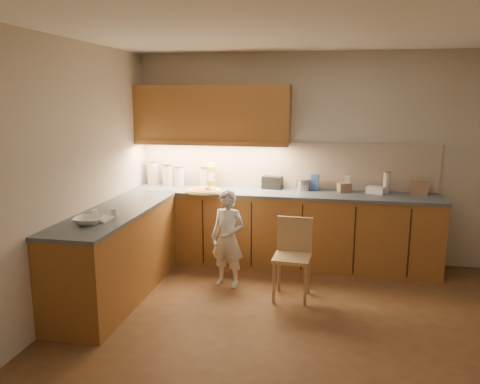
{
  "coord_description": "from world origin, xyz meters",
  "views": [
    {
      "loc": [
        0.19,
        -3.9,
        2.05
      ],
      "look_at": [
        -0.8,
        1.2,
        1.0
      ],
      "focal_mm": 35.0,
      "sensor_mm": 36.0,
      "label": 1
    }
  ],
  "objects_px": {
    "oil_jug": "(212,176)",
    "toaster": "(272,182)",
    "wooden_chair": "(293,252)",
    "child": "(228,239)",
    "pizza_on_board": "(204,191)"
  },
  "relations": [
    {
      "from": "oil_jug",
      "to": "toaster",
      "type": "bearing_deg",
      "value": 1.15
    },
    {
      "from": "wooden_chair",
      "to": "oil_jug",
      "type": "xyz_separation_m",
      "value": [
        -1.15,
        1.11,
        0.58
      ]
    },
    {
      "from": "child",
      "to": "toaster",
      "type": "height_order",
      "value": "toaster"
    },
    {
      "from": "pizza_on_board",
      "to": "child",
      "type": "height_order",
      "value": "pizza_on_board"
    },
    {
      "from": "child",
      "to": "oil_jug",
      "type": "distance_m",
      "value": 1.17
    },
    {
      "from": "pizza_on_board",
      "to": "toaster",
      "type": "distance_m",
      "value": 0.88
    },
    {
      "from": "child",
      "to": "wooden_chair",
      "type": "relative_size",
      "value": 1.29
    },
    {
      "from": "child",
      "to": "toaster",
      "type": "distance_m",
      "value": 1.14
    },
    {
      "from": "toaster",
      "to": "pizza_on_board",
      "type": "bearing_deg",
      "value": -144.58
    },
    {
      "from": "oil_jug",
      "to": "child",
      "type": "bearing_deg",
      "value": -66.24
    },
    {
      "from": "toaster",
      "to": "wooden_chair",
      "type": "bearing_deg",
      "value": -62.27
    },
    {
      "from": "pizza_on_board",
      "to": "toaster",
      "type": "xyz_separation_m",
      "value": [
        0.79,
        0.38,
        0.06
      ]
    },
    {
      "from": "toaster",
      "to": "child",
      "type": "bearing_deg",
      "value": -100.55
    },
    {
      "from": "pizza_on_board",
      "to": "oil_jug",
      "type": "relative_size",
      "value": 1.44
    },
    {
      "from": "pizza_on_board",
      "to": "wooden_chair",
      "type": "distance_m",
      "value": 1.45
    }
  ]
}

